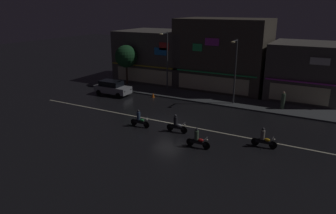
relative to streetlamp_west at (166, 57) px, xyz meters
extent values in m
plane|color=black|center=(4.97, -8.72, -4.32)|extent=(140.00, 140.00, 0.00)
cube|color=beige|center=(4.97, -8.72, -4.31)|extent=(30.11, 0.16, 0.01)
cube|color=#424447|center=(4.97, 0.18, -4.25)|extent=(31.70, 3.88, 0.14)
cube|color=#4C443A|center=(4.97, 5.65, -0.01)|extent=(10.86, 6.97, 8.61)
cube|color=#33E572|center=(4.97, 2.05, -1.72)|extent=(10.31, 0.24, 0.12)
cube|color=#D83FD8|center=(4.74, 2.11, 1.82)|extent=(1.67, 0.08, 0.83)
cube|color=#33E572|center=(2.97, 2.11, 1.10)|extent=(1.19, 0.08, 0.87)
cube|color=beige|center=(4.97, 2.11, -3.02)|extent=(8.69, 0.06, 1.80)
cube|color=#56514C|center=(14.48, 5.82, -1.22)|extent=(7.31, 7.31, 6.20)
cube|color=#D83FD8|center=(14.48, 2.05, -1.72)|extent=(6.95, 0.24, 0.12)
cube|color=white|center=(16.06, 2.11, 0.51)|extent=(1.83, 0.08, 0.71)
cube|color=beige|center=(14.48, 2.11, -3.02)|extent=(5.85, 0.06, 1.80)
cube|color=#56514C|center=(-4.54, 6.26, -0.91)|extent=(10.41, 8.18, 6.82)
cube|color=yellow|center=(-4.54, 2.05, -1.72)|extent=(9.89, 0.24, 0.12)
cube|color=#268CF2|center=(-1.95, 2.11, 0.31)|extent=(1.84, 0.08, 0.92)
cube|color=red|center=(-1.48, 2.11, 0.96)|extent=(1.34, 0.08, 0.92)
cube|color=beige|center=(-4.54, 2.11, -3.02)|extent=(8.33, 0.06, 1.80)
cylinder|color=#47494C|center=(0.00, 0.22, -0.64)|extent=(0.16, 0.16, 7.08)
cube|color=#47494C|center=(0.00, -0.48, 2.80)|extent=(0.10, 1.40, 0.10)
ellipsoid|color=#F9E099|center=(0.00, -1.18, 2.72)|extent=(0.44, 0.32, 0.20)
cylinder|color=#47494C|center=(8.40, -0.51, -0.83)|extent=(0.16, 0.16, 6.71)
cube|color=#47494C|center=(8.40, -1.21, 2.43)|extent=(0.10, 1.40, 0.10)
ellipsoid|color=#F9E099|center=(8.40, -1.91, 2.35)|extent=(0.44, 0.32, 0.20)
cylinder|color=#4C664C|center=(13.34, -0.03, -3.40)|extent=(0.39, 0.39, 1.56)
sphere|color=tan|center=(13.34, -0.03, -2.51)|extent=(0.22, 0.22, 0.22)
cylinder|color=#473323|center=(-6.54, 1.12, -2.91)|extent=(0.24, 0.24, 2.54)
sphere|color=#194723|center=(-6.54, 1.12, -0.49)|extent=(2.88, 2.88, 2.88)
cube|color=#9EA0A5|center=(-5.22, -3.60, -3.63)|extent=(4.30, 1.78, 0.76)
cube|color=black|center=(-5.43, -3.60, -2.95)|extent=(2.58, 1.57, 0.60)
cube|color=#F9F2CC|center=(-3.11, -2.99, -3.53)|extent=(0.08, 0.20, 0.12)
cube|color=#F9F2CC|center=(-3.11, -4.20, -3.53)|extent=(0.08, 0.20, 0.12)
cylinder|color=black|center=(-3.80, -2.71, -4.01)|extent=(0.62, 0.20, 0.62)
cylinder|color=black|center=(-3.80, -4.49, -4.01)|extent=(0.62, 0.20, 0.62)
cylinder|color=black|center=(-6.64, -2.71, -4.01)|extent=(0.62, 0.20, 0.62)
cylinder|color=black|center=(-6.64, -4.49, -4.01)|extent=(0.62, 0.20, 0.62)
cylinder|color=black|center=(10.05, -12.22, -4.02)|extent=(0.60, 0.08, 0.60)
cylinder|color=black|center=(8.75, -12.22, -4.02)|extent=(0.60, 0.10, 0.60)
cube|color=black|center=(9.40, -12.22, -3.92)|extent=(1.30, 0.14, 0.20)
ellipsoid|color=red|center=(9.60, -12.22, -3.70)|extent=(0.44, 0.26, 0.24)
cube|color=black|center=(9.20, -12.22, -3.77)|extent=(0.56, 0.22, 0.10)
cylinder|color=slate|center=(10.00, -12.22, -3.47)|extent=(0.03, 0.60, 0.03)
sphere|color=white|center=(10.09, -12.22, -3.57)|extent=(0.14, 0.14, 0.14)
cylinder|color=#4C664C|center=(9.25, -12.22, -3.37)|extent=(0.32, 0.32, 0.70)
sphere|color=#333338|center=(9.25, -12.22, -2.91)|extent=(0.22, 0.22, 0.22)
cylinder|color=black|center=(3.93, -10.70, -4.02)|extent=(0.60, 0.08, 0.60)
cylinder|color=black|center=(2.63, -10.70, -4.02)|extent=(0.60, 0.10, 0.60)
cube|color=black|center=(3.28, -10.70, -3.92)|extent=(1.30, 0.14, 0.20)
ellipsoid|color=#268C3F|center=(3.48, -10.70, -3.70)|extent=(0.44, 0.26, 0.24)
cube|color=black|center=(3.08, -10.70, -3.77)|extent=(0.56, 0.22, 0.10)
cylinder|color=slate|center=(3.88, -10.70, -3.47)|extent=(0.03, 0.60, 0.03)
sphere|color=white|center=(3.97, -10.70, -3.57)|extent=(0.14, 0.14, 0.14)
cylinder|color=#334766|center=(3.13, -10.70, -3.37)|extent=(0.32, 0.32, 0.70)
sphere|color=#333338|center=(3.13, -10.70, -2.91)|extent=(0.22, 0.22, 0.22)
cylinder|color=black|center=(7.31, -10.28, -4.02)|extent=(0.60, 0.08, 0.60)
cylinder|color=black|center=(6.01, -10.28, -4.02)|extent=(0.60, 0.10, 0.60)
cube|color=black|center=(6.66, -10.28, -3.92)|extent=(1.30, 0.14, 0.20)
ellipsoid|color=#B2B7BC|center=(6.86, -10.28, -3.70)|extent=(0.44, 0.26, 0.24)
cube|color=black|center=(6.46, -10.28, -3.77)|extent=(0.56, 0.22, 0.10)
cylinder|color=slate|center=(7.26, -10.28, -3.47)|extent=(0.03, 0.60, 0.03)
sphere|color=white|center=(7.35, -10.28, -3.57)|extent=(0.14, 0.14, 0.14)
cylinder|color=#232328|center=(6.51, -10.28, -3.37)|extent=(0.32, 0.32, 0.70)
sphere|color=#333338|center=(6.51, -10.28, -2.91)|extent=(0.22, 0.22, 0.22)
cylinder|color=black|center=(14.31, -9.83, -4.02)|extent=(0.60, 0.08, 0.60)
cylinder|color=black|center=(13.01, -9.83, -4.02)|extent=(0.60, 0.10, 0.60)
cube|color=black|center=(13.66, -9.83, -3.92)|extent=(1.30, 0.14, 0.20)
ellipsoid|color=gold|center=(13.86, -9.83, -3.70)|extent=(0.44, 0.26, 0.24)
cube|color=black|center=(13.46, -9.83, -3.77)|extent=(0.56, 0.22, 0.10)
cylinder|color=slate|center=(14.26, -9.83, -3.47)|extent=(0.03, 0.60, 0.03)
sphere|color=white|center=(14.35, -9.83, -3.57)|extent=(0.14, 0.14, 0.14)
cylinder|color=gray|center=(13.51, -9.83, -3.37)|extent=(0.32, 0.32, 0.70)
sphere|color=#333338|center=(13.51, -9.83, -2.91)|extent=(0.22, 0.22, 0.22)
cone|color=orange|center=(-0.50, -2.26, -4.04)|extent=(0.36, 0.36, 0.55)
camera|label=1|loc=(17.60, -32.00, 5.66)|focal=33.64mm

